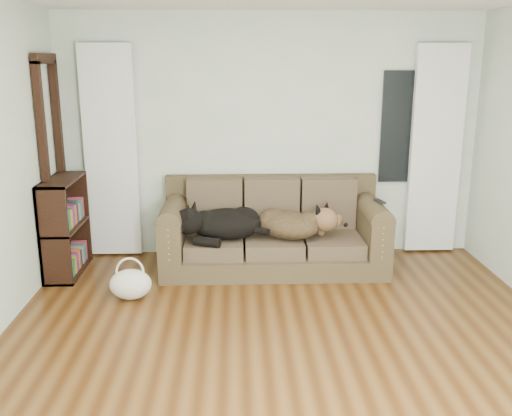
{
  "coord_description": "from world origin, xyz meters",
  "views": [
    {
      "loc": [
        -0.37,
        -3.65,
        2.13
      ],
      "look_at": [
        -0.18,
        1.6,
        0.74
      ],
      "focal_mm": 40.0,
      "sensor_mm": 36.0,
      "label": 1
    }
  ],
  "objects_px": {
    "sofa": "(273,226)",
    "dog_black_lab": "(222,226)",
    "dog_shepherd": "(292,224)",
    "tote_bag": "(130,282)",
    "bookshelf": "(65,225)"
  },
  "relations": [
    {
      "from": "sofa",
      "to": "dog_black_lab",
      "type": "xyz_separation_m",
      "value": [
        -0.52,
        -0.08,
        0.03
      ]
    },
    {
      "from": "sofa",
      "to": "dog_shepherd",
      "type": "xyz_separation_m",
      "value": [
        0.19,
        -0.08,
        0.04
      ]
    },
    {
      "from": "sofa",
      "to": "tote_bag",
      "type": "relative_size",
      "value": 5.97
    },
    {
      "from": "dog_black_lab",
      "to": "bookshelf",
      "type": "xyz_separation_m",
      "value": [
        -1.58,
        0.01,
        0.02
      ]
    },
    {
      "from": "sofa",
      "to": "tote_bag",
      "type": "height_order",
      "value": "sofa"
    },
    {
      "from": "dog_shepherd",
      "to": "tote_bag",
      "type": "bearing_deg",
      "value": 54.29
    },
    {
      "from": "dog_black_lab",
      "to": "bookshelf",
      "type": "distance_m",
      "value": 1.58
    },
    {
      "from": "sofa",
      "to": "bookshelf",
      "type": "distance_m",
      "value": 2.1
    },
    {
      "from": "dog_shepherd",
      "to": "tote_bag",
      "type": "height_order",
      "value": "dog_shepherd"
    },
    {
      "from": "sofa",
      "to": "dog_shepherd",
      "type": "relative_size",
      "value": 3.33
    },
    {
      "from": "dog_shepherd",
      "to": "tote_bag",
      "type": "distance_m",
      "value": 1.71
    },
    {
      "from": "dog_shepherd",
      "to": "dog_black_lab",
      "type": "bearing_deg",
      "value": 30.37
    },
    {
      "from": "dog_black_lab",
      "to": "dog_shepherd",
      "type": "height_order",
      "value": "dog_shepherd"
    },
    {
      "from": "tote_bag",
      "to": "dog_shepherd",
      "type": "bearing_deg",
      "value": 23.93
    },
    {
      "from": "sofa",
      "to": "tote_bag",
      "type": "distance_m",
      "value": 1.57
    }
  ]
}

